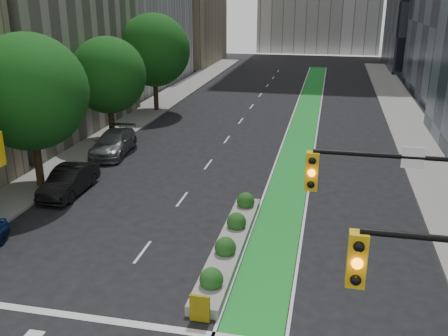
% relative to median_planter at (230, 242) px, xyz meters
% --- Properties ---
extents(sidewalk_left, '(3.60, 90.00, 0.15)m').
position_rel_median_planter_xyz_m(sidewalk_left, '(-13.00, 17.96, -0.30)').
color(sidewalk_left, gray).
rests_on(sidewalk_left, ground).
extents(sidewalk_right, '(3.60, 90.00, 0.15)m').
position_rel_median_planter_xyz_m(sidewalk_right, '(10.60, 17.96, -0.30)').
color(sidewalk_right, gray).
rests_on(sidewalk_right, ground).
extents(bike_lane_paint, '(2.20, 70.00, 0.01)m').
position_rel_median_planter_xyz_m(bike_lane_paint, '(1.80, 22.96, -0.37)').
color(bike_lane_paint, '#1A912C').
rests_on(bike_lane_paint, ground).
extents(tree_mid, '(6.40, 6.40, 8.78)m').
position_rel_median_planter_xyz_m(tree_mid, '(-12.20, 4.96, 5.20)').
color(tree_mid, black).
rests_on(tree_mid, ground).
extents(tree_midfar, '(5.60, 5.60, 7.76)m').
position_rel_median_planter_xyz_m(tree_midfar, '(-12.20, 14.96, 4.57)').
color(tree_midfar, black).
rests_on(tree_midfar, ground).
extents(tree_far, '(6.60, 6.60, 9.00)m').
position_rel_median_planter_xyz_m(tree_far, '(-12.20, 24.96, 5.32)').
color(tree_far, black).
rests_on(tree_far, ground).
extents(median_planter, '(1.20, 10.26, 1.10)m').
position_rel_median_planter_xyz_m(median_planter, '(0.00, 0.00, 0.00)').
color(median_planter, gray).
rests_on(median_planter, ground).
extents(parked_car_left_mid, '(1.72, 4.70, 1.54)m').
position_rel_median_planter_xyz_m(parked_car_left_mid, '(-10.09, 4.46, 0.40)').
color(parked_car_left_mid, black).
rests_on(parked_car_left_mid, ground).
extents(parked_car_left_far, '(2.78, 5.66, 1.58)m').
position_rel_median_planter_xyz_m(parked_car_left_far, '(-10.70, 11.80, 0.42)').
color(parked_car_left_far, slate).
rests_on(parked_car_left_far, ground).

